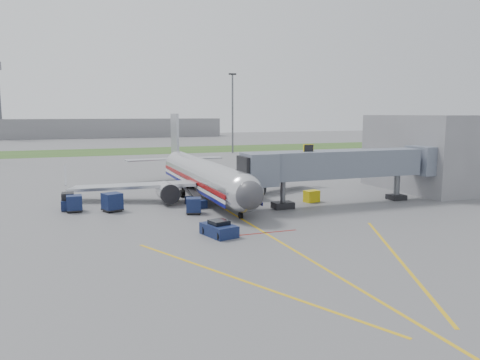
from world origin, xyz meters
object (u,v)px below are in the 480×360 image
object	(u,v)px
airliner	(203,175)
ramp_worker	(177,194)
baggage_tug	(68,202)
belt_loader	(196,201)
pushback_tug	(219,229)

from	to	relation	value
airliner	ramp_worker	distance (m)	4.58
baggage_tug	ramp_worker	distance (m)	12.15
airliner	belt_loader	distance (m)	6.56
ramp_worker	baggage_tug	bearing A→B (deg)	135.94
baggage_tug	ramp_worker	xyz separation A→B (m)	(12.13, 0.80, -0.02)
airliner	belt_loader	world-z (taller)	airliner
pushback_tug	belt_loader	size ratio (longest dim) A/B	0.84
belt_loader	baggage_tug	bearing A→B (deg)	167.43
belt_loader	airliner	bearing A→B (deg)	66.16
pushback_tug	baggage_tug	distance (m)	19.95
belt_loader	ramp_worker	distance (m)	3.98
baggage_tug	ramp_worker	world-z (taller)	baggage_tug
airliner	pushback_tug	size ratio (longest dim) A/B	9.85
belt_loader	ramp_worker	bearing A→B (deg)	107.91
airliner	belt_loader	xyz separation A→B (m)	(-2.51, -5.67, -2.13)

